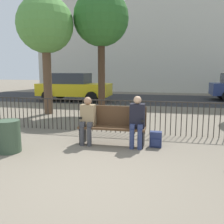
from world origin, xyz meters
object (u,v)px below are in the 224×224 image
Objects in this scene: tree_1 at (101,19)px; trash_bin at (9,136)px; park_bench at (113,124)px; seated_person_1 at (137,119)px; seated_person_0 at (88,118)px; parked_car_0 at (73,86)px; tree_0 at (45,26)px; backpack at (156,139)px.

tree_1 is 6.68m from trash_bin.
seated_person_1 reaches higher than park_bench.
tree_1 is (-2.10, 4.71, 3.17)m from seated_person_1.
seated_person_0 is 1.63× the size of trash_bin.
tree_1 is at bearing -52.42° from parked_car_0.
tree_1 is (-1.50, 4.58, 3.34)m from park_bench.
seated_person_1 is (0.60, -0.13, 0.17)m from park_bench.
seated_person_1 is 0.26× the size of tree_0.
trash_bin is (-2.09, -1.09, -0.14)m from park_bench.
park_bench is at bearing -62.67° from parked_car_0.
tree_0 is (-4.12, 3.78, 2.83)m from seated_person_1.
park_bench is 1.39× the size of seated_person_0.
tree_1 is 7.15× the size of trash_bin.
tree_1 is at bearing 108.07° from park_bench.
seated_person_1 is 2.87m from trash_bin.
seated_person_0 is at bearing -167.53° from park_bench.
backpack is 6.73m from tree_0.
seated_person_0 reaches higher than trash_bin.
seated_person_0 is 0.27× the size of parked_car_0.
park_bench is 0.38× the size of parked_car_0.
park_bench is 0.64m from seated_person_1.
park_bench is 1.33× the size of seated_person_1.
parked_car_0 reaches higher than trash_bin.
tree_1 reaches higher than parked_car_0.
backpack is at bearing -57.24° from parked_car_0.
parked_car_0 is (-4.16, 8.04, 0.35)m from park_bench.
tree_0 reaches higher than trash_bin.
seated_person_1 is 6.05m from tree_1.
seated_person_1 is at bearing 19.69° from trash_bin.
seated_person_0 is 0.25× the size of tree_0.
seated_person_0 is at bearing -179.85° from seated_person_1.
seated_person_1 is at bearing -11.97° from park_bench.
trash_bin is at bearing -161.18° from backpack.
parked_car_0 is (-5.19, 8.07, 0.66)m from backpack.
tree_1 is at bearing 24.78° from tree_0.
parked_car_0 reaches higher than seated_person_0.
backpack is 3.30m from trash_bin.
trash_bin is (-1.50, -0.96, -0.29)m from seated_person_0.
backpack is 6.40m from tree_1.
park_bench is 5.87m from tree_1.
seated_person_1 is 0.66m from backpack.
backpack is (0.43, 0.10, -0.48)m from seated_person_1.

